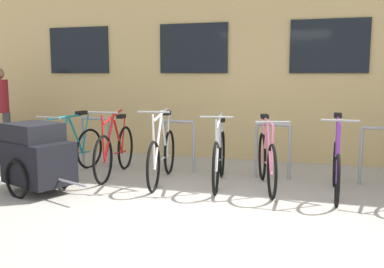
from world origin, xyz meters
The scene contains 13 objects.
ground_plane centered at (0.00, 0.00, 0.00)m, with size 42.00×42.00×0.00m, color #9E998E.
storefront_building centered at (0.00, 6.01, 2.68)m, with size 28.00×5.66×5.36m.
bike_rack centered at (0.43, 1.90, 0.51)m, with size 6.55×0.05×0.85m.
bicycle_teal centered at (-2.69, 1.30, 0.38)m, with size 0.44×1.67×1.00m.
bicycle_silver centered at (-0.27, 1.35, 0.39)m, with size 0.44×1.76×1.06m.
bicycle_purple centered at (1.33, 1.26, 0.38)m, with size 0.44×1.65×1.07m.
bicycle_white centered at (-1.12, 1.26, 0.39)m, with size 0.44×1.80×1.11m.
bicycle_pink centered at (0.41, 1.36, 0.39)m, with size 0.57×1.70×1.02m.
bicycle_red centered at (-1.96, 1.41, 0.39)m, with size 0.44×1.75×1.06m.
bike_trailer centered at (-2.51, 0.23, 0.49)m, with size 1.46×0.89×0.95m.
wooden_bench centered at (-5.04, 2.62, 0.34)m, with size 1.87×0.40×0.45m.
person_by_bench centered at (-4.64, 2.07, 0.98)m, with size 0.35×0.32×1.70m.
backpack centered at (-4.36, 1.67, 0.22)m, with size 0.28×0.20×0.44m, color black.
Camera 1 is at (1.09, -4.60, 1.59)m, focal length 40.26 mm.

